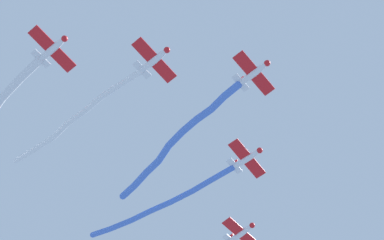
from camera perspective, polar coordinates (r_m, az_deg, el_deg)
The scene contains 8 objects.
airplane_lead at distance 64.11m, azimuth 6.13°, elevation 4.64°, with size 4.80×5.72×1.51m.
smoke_trail_lead at distance 67.76m, azimuth -1.56°, elevation -2.20°, with size 19.20×10.13×1.14m.
airplane_left_wing at distance 69.17m, azimuth 5.46°, elevation -3.82°, with size 4.87×5.61×1.51m.
smoke_trail_left_wing at distance 72.86m, azimuth -3.06°, elevation -8.40°, with size 15.41×15.07×0.99m.
airplane_right_wing at distance 63.61m, azimuth -3.77°, elevation 5.94°, with size 4.80×5.72×1.51m.
smoke_trail_right_wing at distance 67.65m, azimuth -11.45°, elevation 0.21°, with size 15.69×12.42×1.10m.
airplane_slot at distance 75.29m, azimuth 4.89°, elevation -11.13°, with size 4.69×5.83×1.51m.
airplane_trail at distance 64.48m, azimuth -13.68°, elevation 6.85°, with size 4.82×5.69×1.51m.
Camera 1 is at (-25.99, 9.34, 6.00)m, focal length 53.77 mm.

